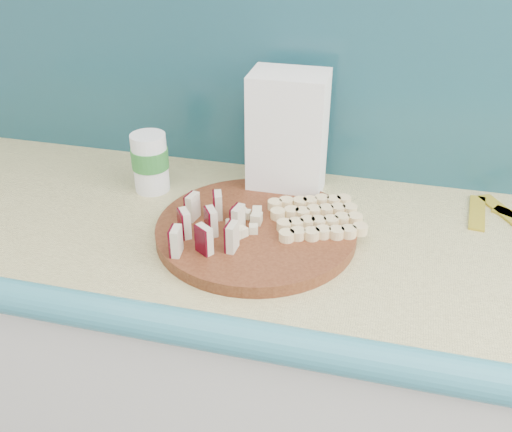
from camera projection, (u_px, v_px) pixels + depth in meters
name	position (u px, v px, depth m)	size (l,w,h in m)	color
kitchen_counter	(316.00, 402.00, 1.33)	(2.20, 0.63, 0.91)	white
backsplash	(356.00, 68.00, 1.20)	(2.20, 0.02, 0.50)	teal
cutting_board	(256.00, 230.00, 1.10)	(0.39, 0.39, 0.02)	#451D0E
apple_wedges	(207.00, 224.00, 1.05)	(0.13, 0.18, 0.05)	beige
apple_chunks	(243.00, 221.00, 1.09)	(0.06, 0.06, 0.02)	#EEE8BE
banana_slices	(316.00, 217.00, 1.11)	(0.20, 0.19, 0.02)	beige
flour_bag	(288.00, 136.00, 1.19)	(0.16, 0.11, 0.27)	white
canister	(150.00, 161.00, 1.24)	(0.08, 0.08, 0.13)	white
banana_peel	(503.00, 215.00, 1.17)	(0.19, 0.16, 0.01)	gold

